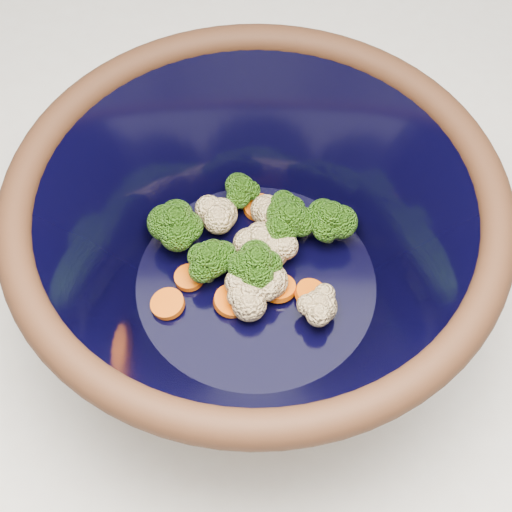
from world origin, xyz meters
The scene contains 3 objects.
counter centered at (0.00, 0.00, 0.45)m, with size 1.20×1.20×0.90m, color beige.
mixing_bowl centered at (-0.08, 0.07, 1.00)m, with size 0.46×0.46×0.17m.
vegetable_pile centered at (-0.08, 0.09, 0.96)m, with size 0.18×0.15×0.06m.
Camera 1 is at (-0.07, -0.27, 1.49)m, focal length 50.00 mm.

